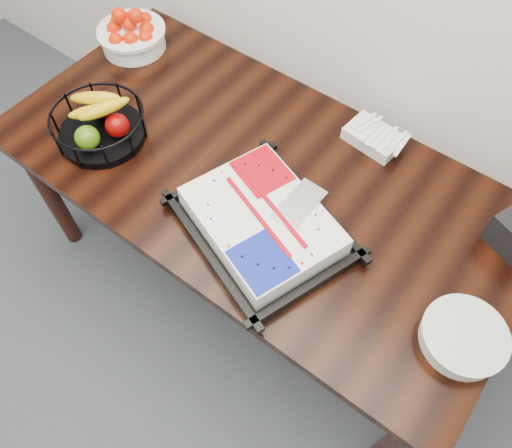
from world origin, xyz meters
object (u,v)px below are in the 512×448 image
Objects in this scene: cake_tray at (262,223)px; tangerine_bowl at (131,31)px; fruit_basket at (99,123)px; plate_stack at (463,338)px; table at (256,187)px.

tangerine_bowl is at bearing 157.15° from cake_tray.
cake_tray is 1.91× the size of fruit_basket.
tangerine_bowl is at bearing 167.38° from plate_stack.
cake_tray is 2.63× the size of plate_stack.
fruit_basket is 1.32m from plate_stack.
cake_tray reaches higher than table.
plate_stack is at bearing -9.67° from table.
table is 0.82m from plate_stack.
fruit_basket is (0.26, -0.42, -0.00)m from tangerine_bowl.
cake_tray is 0.64m from plate_stack.
table is 0.82m from tangerine_bowl.
tangerine_bowl reaches higher than plate_stack.
plate_stack is (1.32, 0.06, -0.04)m from fruit_basket.
cake_tray is at bearing -48.54° from table.
cake_tray is at bearing -176.27° from plate_stack.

